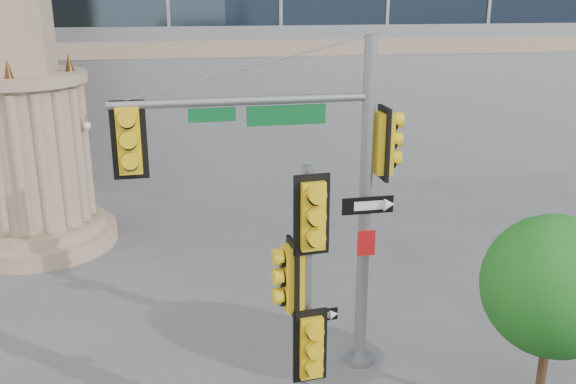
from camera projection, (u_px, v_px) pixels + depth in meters
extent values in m
cylinder|color=tan|center=(42.00, 236.00, 19.13)|extent=(4.40, 4.40, 0.50)
cylinder|color=tan|center=(40.00, 223.00, 19.01)|extent=(3.80, 3.80, 0.30)
cylinder|color=tan|center=(31.00, 153.00, 18.35)|extent=(3.00, 3.00, 4.00)
cylinder|color=tan|center=(22.00, 78.00, 17.69)|extent=(3.50, 3.50, 0.30)
cone|color=#472D14|center=(69.00, 62.00, 17.77)|extent=(0.24, 0.24, 0.50)
cylinder|color=slate|center=(359.00, 358.00, 13.18)|extent=(0.61, 0.61, 0.13)
cylinder|color=slate|center=(365.00, 211.00, 12.20)|extent=(0.24, 0.24, 6.55)
cylinder|color=slate|center=(243.00, 101.00, 11.09)|extent=(4.59, 0.35, 0.15)
cube|color=#0B5D27|center=(286.00, 115.00, 11.30)|extent=(1.42, 0.11, 0.35)
cube|color=yellow|center=(129.00, 140.00, 10.89)|extent=(0.61, 0.33, 1.36)
cube|color=yellow|center=(383.00, 143.00, 11.85)|extent=(0.33, 0.61, 1.36)
cube|color=black|center=(368.00, 205.00, 12.00)|extent=(1.00, 0.08, 0.33)
cube|color=#B61013|center=(366.00, 243.00, 12.24)|extent=(0.35, 0.05, 0.50)
cylinder|color=slate|center=(306.00, 316.00, 9.99)|extent=(0.18, 0.18, 4.88)
cube|color=yellow|center=(311.00, 215.00, 9.25)|extent=(0.57, 0.34, 1.22)
cube|color=yellow|center=(293.00, 278.00, 9.72)|extent=(0.34, 0.57, 1.22)
cube|color=yellow|center=(310.00, 346.00, 9.91)|extent=(0.57, 0.34, 1.22)
cube|color=black|center=(319.00, 316.00, 9.91)|extent=(0.60, 0.10, 0.20)
cylinder|color=#382314|center=(542.00, 369.00, 11.09)|extent=(0.16, 0.16, 2.05)
sphere|color=#17651B|center=(554.00, 286.00, 10.60)|extent=(2.40, 2.40, 2.40)
sphere|color=#17651B|center=(570.00, 294.00, 11.05)|extent=(1.48, 1.48, 1.48)
sphere|color=#17651B|center=(539.00, 311.00, 10.36)|extent=(1.26, 1.26, 1.26)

